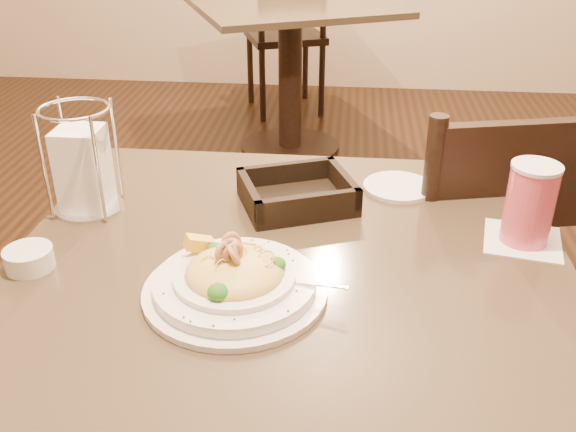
# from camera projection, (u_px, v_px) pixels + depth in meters

# --- Properties ---
(main_table) EXTENTS (0.90, 0.90, 0.77)m
(main_table) POSITION_uv_depth(u_px,v_px,m) (287.00, 383.00, 1.12)
(main_table) COLOR black
(main_table) RESTS_ON ground
(background_table) EXTENTS (1.20, 1.20, 0.77)m
(background_table) POSITION_uv_depth(u_px,v_px,m) (290.00, 52.00, 3.19)
(background_table) COLOR black
(background_table) RESTS_ON ground
(dining_chair_near) EXTENTS (0.51, 0.51, 0.93)m
(dining_chair_near) POSITION_uv_depth(u_px,v_px,m) (474.00, 272.00, 1.48)
(dining_chair_near) COLOR black
(dining_chair_near) RESTS_ON ground
(dining_chair_far) EXTENTS (0.54, 0.54, 0.93)m
(dining_chair_far) POSITION_uv_depth(u_px,v_px,m) (287.00, 30.00, 3.74)
(dining_chair_far) COLOR black
(dining_chair_far) RESTS_ON ground
(pasta_bowl) EXTENTS (0.30, 0.27, 0.09)m
(pasta_bowl) POSITION_uv_depth(u_px,v_px,m) (235.00, 279.00, 0.93)
(pasta_bowl) COLOR white
(pasta_bowl) RESTS_ON main_table
(drink_glass) EXTENTS (0.15, 0.15, 0.14)m
(drink_glass) POSITION_uv_depth(u_px,v_px,m) (530.00, 205.00, 1.04)
(drink_glass) COLOR white
(drink_glass) RESTS_ON main_table
(bread_basket) EXTENTS (0.24, 0.22, 0.05)m
(bread_basket) POSITION_uv_depth(u_px,v_px,m) (297.00, 195.00, 1.19)
(bread_basket) COLOR black
(bread_basket) RESTS_ON main_table
(napkin_caddy) EXTENTS (0.12, 0.12, 0.20)m
(napkin_caddy) POSITION_uv_depth(u_px,v_px,m) (83.00, 167.00, 1.14)
(napkin_caddy) COLOR silver
(napkin_caddy) RESTS_ON main_table
(side_plate) EXTENTS (0.17, 0.17, 0.01)m
(side_plate) POSITION_uv_depth(u_px,v_px,m) (398.00, 187.00, 1.25)
(side_plate) COLOR white
(side_plate) RESTS_ON main_table
(butter_ramekin) EXTENTS (0.08, 0.08, 0.03)m
(butter_ramekin) POSITION_uv_depth(u_px,v_px,m) (29.00, 258.00, 1.00)
(butter_ramekin) COLOR white
(butter_ramekin) RESTS_ON main_table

